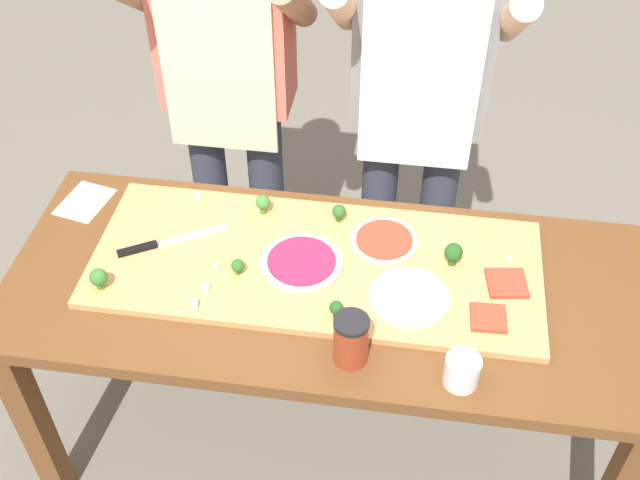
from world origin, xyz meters
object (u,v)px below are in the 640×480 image
Objects in this scene: broccoli_floret_back_mid at (454,253)px; cheese_crumble_b at (509,259)px; broccoli_floret_back_right at (263,203)px; pizza_whole_beet_magenta at (302,262)px; cheese_crumble_c at (194,303)px; broccoli_floret_center_left at (238,266)px; sauce_jar at (351,340)px; prep_table at (327,309)px; cook_left at (227,74)px; pizza_whole_tomato_red at (384,241)px; cheese_crumble_d at (197,196)px; chefs_knife at (158,244)px; pizza_slice_near_left at (488,318)px; broccoli_floret_back_left at (99,278)px; cheese_crumble_a at (216,266)px; cook_right at (419,89)px; cheese_crumble_e at (206,287)px; flour_cup at (462,372)px; pizza_slice_near_right at (507,283)px; recipe_note at (85,202)px; pizza_whole_white_garlic at (409,297)px; broccoli_floret_center_right at (337,212)px; broccoli_floret_front_right at (336,308)px.

broccoli_floret_back_mid is 0.16m from cheese_crumble_b.
pizza_whole_beet_magenta is at bearing -53.11° from broccoli_floret_back_right.
cheese_crumble_c is at bearing -105.04° from broccoli_floret_back_right.
sauce_jar is at bearing -34.05° from broccoli_floret_center_left.
broccoli_floret_back_right is at bearing 133.69° from prep_table.
cook_left reaches higher than sauce_jar.
broccoli_floret_center_left is (-0.37, -0.17, 0.02)m from pizza_whole_tomato_red.
cheese_crumble_d is (-0.90, 0.13, 0.00)m from cheese_crumble_b.
chefs_knife is 0.64m from sauce_jar.
pizza_whole_beet_magenta reaches higher than pizza_slice_near_left.
chefs_knife is 0.20m from broccoli_floret_back_left.
pizza_whole_beet_magenta is at bearing 165.97° from pizza_slice_near_left.
broccoli_floret_back_right is at bearing -8.91° from cheese_crumble_d.
pizza_slice_near_left is 1.47× the size of broccoli_floret_back_right.
cheese_crumble_a is 0.72× the size of cheese_crumble_c.
pizza_whole_tomato_red is 0.41m from broccoli_floret_center_left.
cook_left is 0.59m from cook_right.
cheese_crumble_e is (-0.09, -0.32, -0.03)m from broccoli_floret_back_right.
cheese_crumble_b is at bearing 73.43° from flour_cup.
flour_cup is at bearing -8.96° from broccoli_floret_back_left.
cheese_crumble_d is at bearing 166.22° from pizza_slice_near_right.
cook_left reaches higher than broccoli_floret_back_mid.
chefs_knife is at bearing -31.17° from recipe_note.
cook_right is (0.62, 0.35, 0.20)m from cheese_crumble_d.
pizza_whole_white_garlic reaches higher than pizza_slice_near_right.
prep_table is 143.79× the size of cheese_crumble_b.
pizza_whole_tomato_red is 0.37m from pizza_slice_near_left.
pizza_slice_near_left is (0.28, -0.24, -0.00)m from pizza_whole_tomato_red.
pizza_whole_beet_magenta reaches higher than pizza_slice_near_right.
broccoli_floret_center_right is 1.06× the size of broccoli_floret_front_right.
broccoli_floret_center_left reaches higher than pizza_slice_near_right.
cheese_crumble_e reaches higher than pizza_slice_near_right.
cheese_crumble_e is 0.19× the size of flour_cup.
pizza_whole_beet_magenta is 4.44× the size of broccoli_floret_front_right.
pizza_slice_near_left is 0.71m from broccoli_floret_back_right.
broccoli_floret_back_left is 3.33× the size of cheese_crumble_c.
cheese_crumble_a is (-0.44, -0.16, -0.00)m from pizza_whole_tomato_red.
cheese_crumble_b is at bearing -3.23° from pizza_whole_tomato_red.
sauce_jar reaches higher than cheese_crumble_d.
cheese_crumble_c is 0.01× the size of cook_left.
broccoli_floret_center_left is 2.77× the size of cheese_crumble_e.
pizza_whole_tomato_red is at bearing 20.49° from cheese_crumble_a.
cheese_crumble_c is (-0.79, -0.19, 0.00)m from pizza_slice_near_right.
broccoli_floret_front_right is at bearing -157.89° from pizza_slice_near_right.
broccoli_floret_back_mid is (0.40, 0.06, 0.03)m from pizza_whole_beet_magenta.
pizza_whole_tomato_red is at bearing 28.64° from pizza_whole_beet_magenta.
recipe_note is at bearing 164.84° from pizza_whole_white_garlic.
chefs_knife is 1.24× the size of pizza_whole_beet_magenta.
pizza_slice_near_right is 0.74× the size of sauce_jar.
broccoli_floret_center_right reaches higher than cheese_crumble_a.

